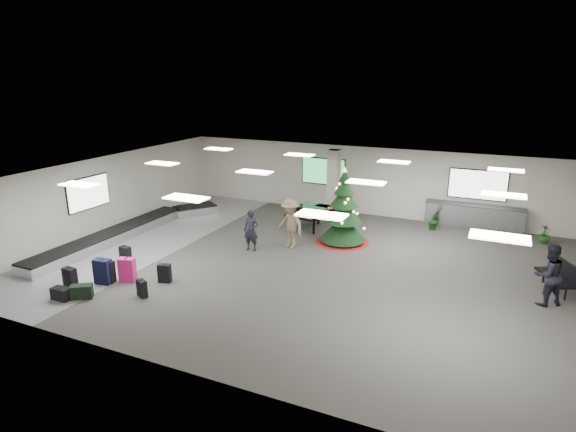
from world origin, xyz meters
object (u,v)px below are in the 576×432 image
at_px(traveler_a, 251,230).
at_px(potted_plant_right, 545,234).
at_px(service_counter, 474,217).
at_px(christmas_tree, 343,217).
at_px(traveler_b, 290,224).
at_px(pink_suitcase, 127,270).
at_px(traveler_bench, 549,275).
at_px(baggage_carousel, 130,230).
at_px(potted_plant_left, 434,220).
at_px(bench, 560,274).
at_px(grand_piano, 310,211).

distance_m(traveler_a, potted_plant_right, 11.54).
relative_size(service_counter, christmas_tree, 1.33).
relative_size(traveler_b, potted_plant_right, 2.57).
distance_m(christmas_tree, traveler_b, 2.16).
height_order(pink_suitcase, traveler_bench, traveler_bench).
relative_size(baggage_carousel, traveler_b, 5.05).
relative_size(baggage_carousel, traveler_bench, 5.25).
relative_size(service_counter, potted_plant_left, 4.59).
xyz_separation_m(service_counter, potted_plant_left, (-1.52, -0.79, -0.11)).
relative_size(bench, potted_plant_left, 1.87).
bearing_deg(potted_plant_left, potted_plant_right, 1.02).
relative_size(baggage_carousel, traveler_a, 6.16).
distance_m(service_counter, grand_piano, 7.01).
height_order(grand_piano, bench, grand_piano).
bearing_deg(traveler_a, potted_plant_left, 34.92).
bearing_deg(traveler_b, service_counter, 62.92).
xyz_separation_m(service_counter, traveler_bench, (2.44, -6.59, 0.38)).
bearing_deg(traveler_a, potted_plant_right, 20.92).
height_order(baggage_carousel, potted_plant_right, potted_plant_right).
relative_size(christmas_tree, traveler_b, 1.59).
bearing_deg(traveler_bench, service_counter, -102.83).
bearing_deg(christmas_tree, traveler_a, -141.30).
relative_size(pink_suitcase, traveler_a, 0.51).
xyz_separation_m(grand_piano, potted_plant_left, (4.91, 1.99, -0.31)).
bearing_deg(potted_plant_right, grand_piano, -167.28).
bearing_deg(pink_suitcase, grand_piano, 48.75).
xyz_separation_m(traveler_a, potted_plant_left, (5.92, 5.40, -0.35)).
height_order(service_counter, traveler_bench, traveler_bench).
bearing_deg(bench, service_counter, 92.95).
bearing_deg(christmas_tree, baggage_carousel, -161.07).
bearing_deg(traveler_b, baggage_carousel, -145.28).
bearing_deg(pink_suitcase, traveler_a, 43.51).
bearing_deg(potted_plant_right, traveler_bench, -92.54).
bearing_deg(potted_plant_left, grand_piano, -157.97).
bearing_deg(bench, potted_plant_left, 108.43).
relative_size(pink_suitcase, potted_plant_left, 0.92).
xyz_separation_m(service_counter, potted_plant_right, (2.70, -0.71, -0.17)).
height_order(baggage_carousel, traveler_bench, traveler_bench).
height_order(bench, traveler_a, traveler_a).
bearing_deg(bench, pink_suitcase, 176.53).
height_order(traveler_a, potted_plant_right, traveler_a).
height_order(traveler_b, potted_plant_left, traveler_b).
height_order(traveler_b, potted_plant_right, traveler_b).
xyz_separation_m(grand_piano, traveler_bench, (8.87, -3.82, 0.17)).
distance_m(service_counter, bench, 6.17).
bearing_deg(grand_piano, potted_plant_left, 32.16).
xyz_separation_m(grand_piano, traveler_b, (0.20, -2.53, 0.21)).
bearing_deg(traveler_bench, pink_suitcase, -15.99).
distance_m(service_counter, traveler_a, 9.69).
height_order(traveler_a, potted_plant_left, traveler_a).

